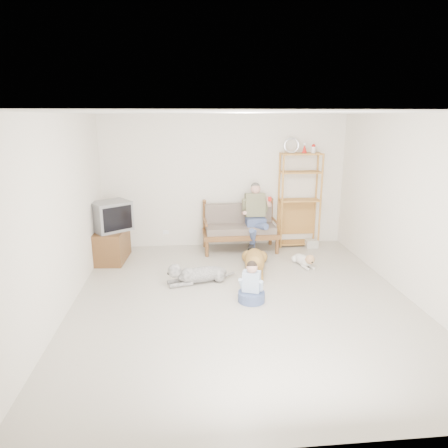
{
  "coord_description": "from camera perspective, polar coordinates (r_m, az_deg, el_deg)",
  "views": [
    {
      "loc": [
        -0.8,
        -5.39,
        2.65
      ],
      "look_at": [
        -0.19,
        1.0,
        0.92
      ],
      "focal_mm": 32.0,
      "sensor_mm": 36.0,
      "label": 1
    }
  ],
  "objects": [
    {
      "name": "shaggy_dog",
      "position": [
        6.62,
        -3.99,
        -7.16
      ],
      "size": [
        1.2,
        0.5,
        0.37
      ],
      "rotation": [
        0.0,
        0.0,
        -1.31
      ],
      "color": "silver",
      "rests_on": "ground"
    },
    {
      "name": "book_stack",
      "position": [
        8.56,
        12.41,
        -2.76
      ],
      "size": [
        0.25,
        0.18,
        0.16
      ],
      "primitive_type": "cube",
      "rotation": [
        0.0,
        0.0,
        0.01
      ],
      "color": "silver",
      "rests_on": "ground"
    },
    {
      "name": "wall_left",
      "position": [
        5.8,
        -22.39,
        0.97
      ],
      "size": [
        0.0,
        5.5,
        5.5
      ],
      "primitive_type": "plane",
      "rotation": [
        1.57,
        0.0,
        1.57
      ],
      "color": "silver",
      "rests_on": "ground"
    },
    {
      "name": "loveseat",
      "position": [
        8.13,
        2.26,
        -0.36
      ],
      "size": [
        1.51,
        0.73,
        0.95
      ],
      "rotation": [
        0.0,
        0.0,
        0.02
      ],
      "color": "brown",
      "rests_on": "ground"
    },
    {
      "name": "tv_stand",
      "position": [
        7.86,
        -15.71,
        -2.9
      ],
      "size": [
        0.57,
        0.94,
        0.6
      ],
      "rotation": [
        0.0,
        0.0,
        -0.08
      ],
      "color": "brown",
      "rests_on": "ground"
    },
    {
      "name": "wall_right",
      "position": [
        6.45,
        25.44,
        1.97
      ],
      "size": [
        0.0,
        5.5,
        5.5
      ],
      "primitive_type": "plane",
      "rotation": [
        1.57,
        0.0,
        -1.57
      ],
      "color": "silver",
      "rests_on": "ground"
    },
    {
      "name": "ceiling",
      "position": [
        5.45,
        3.06,
        15.59
      ],
      "size": [
        5.5,
        5.5,
        0.0
      ],
      "primitive_type": "plane",
      "rotation": [
        3.14,
        0.0,
        0.0
      ],
      "color": "white",
      "rests_on": "ground"
    },
    {
      "name": "wall_front",
      "position": [
        3.05,
        10.42,
        -10.48
      ],
      "size": [
        5.0,
        0.0,
        5.0
      ],
      "primitive_type": "plane",
      "rotation": [
        -1.57,
        0.0,
        0.0
      ],
      "color": "silver",
      "rests_on": "ground"
    },
    {
      "name": "man",
      "position": [
        7.95,
        4.5,
        0.36
      ],
      "size": [
        0.52,
        0.75,
        1.21
      ],
      "color": "#4A5989",
      "rests_on": "loveseat"
    },
    {
      "name": "crt_tv",
      "position": [
        7.67,
        -15.82,
        1.11
      ],
      "size": [
        0.84,
        0.81,
        0.54
      ],
      "rotation": [
        0.0,
        0.0,
        -0.94
      ],
      "color": "slate",
      "rests_on": "tv_stand"
    },
    {
      "name": "golden_retriever",
      "position": [
        7.1,
        4.41,
        -5.35
      ],
      "size": [
        0.52,
        1.44,
        0.44
      ],
      "rotation": [
        0.0,
        0.0,
        -0.17
      ],
      "color": "#A57B39",
      "rests_on": "ground"
    },
    {
      "name": "wall_back",
      "position": [
        8.28,
        0.13,
        6.06
      ],
      "size": [
        5.0,
        0.0,
        5.0
      ],
      "primitive_type": "plane",
      "rotation": [
        1.57,
        0.0,
        0.0
      ],
      "color": "silver",
      "rests_on": "ground"
    },
    {
      "name": "wall_outlet",
      "position": [
        8.47,
        -8.31,
        -1.18
      ],
      "size": [
        0.12,
        0.02,
        0.08
      ],
      "primitive_type": "cube",
      "color": "white",
      "rests_on": "ground"
    },
    {
      "name": "terrier",
      "position": [
        7.47,
        11.43,
        -5.07
      ],
      "size": [
        0.32,
        0.7,
        0.27
      ],
      "rotation": [
        0.0,
        0.0,
        0.25
      ],
      "color": "silver",
      "rests_on": "ground"
    },
    {
      "name": "floor",
      "position": [
        6.06,
        2.7,
        -10.88
      ],
      "size": [
        5.5,
        5.5,
        0.0
      ],
      "primitive_type": "plane",
      "color": "beige",
      "rests_on": "ground"
    },
    {
      "name": "etagere",
      "position": [
        8.44,
        10.71,
        3.53
      ],
      "size": [
        0.86,
        0.38,
        2.25
      ],
      "color": "#BB813A",
      "rests_on": "ground"
    },
    {
      "name": "child",
      "position": [
        5.96,
        3.95,
        -8.94
      ],
      "size": [
        0.4,
        0.4,
        0.63
      ],
      "rotation": [
        0.0,
        0.0,
        -0.35
      ],
      "color": "#4A5989",
      "rests_on": "ground"
    }
  ]
}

